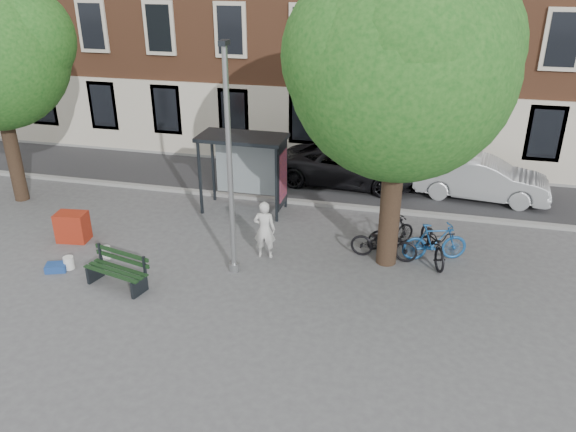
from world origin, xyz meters
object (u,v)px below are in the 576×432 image
(bike_c, at_px, (433,242))
(car_silver, at_px, (482,178))
(bike_a, at_px, (384,243))
(red_stand, at_px, (73,227))
(bike_d, at_px, (391,231))
(bench, at_px, (118,272))
(bus_shelter, at_px, (255,156))
(notice_sign, at_px, (389,219))
(bike_b, at_px, (435,242))
(painter, at_px, (265,230))
(car_dark, at_px, (349,165))
(lamppost, at_px, (230,176))

(bike_c, relative_size, car_silver, 0.46)
(bike_a, distance_m, red_stand, 9.30)
(bike_a, height_order, bike_d, bike_a)
(bench, bearing_deg, bike_a, 39.64)
(bus_shelter, distance_m, notice_sign, 5.33)
(car_silver, bearing_deg, bus_shelter, 117.10)
(bench, distance_m, bike_d, 7.78)
(car_silver, bearing_deg, bike_d, 153.85)
(red_stand, height_order, notice_sign, notice_sign)
(bike_b, bearing_deg, notice_sign, 93.44)
(painter, xyz_separation_m, bike_c, (4.66, 0.98, -0.31))
(painter, distance_m, red_stand, 5.95)
(painter, height_order, bike_c, painter)
(bike_b, xyz_separation_m, red_stand, (-10.63, -1.40, -0.11))
(bike_d, height_order, car_silver, car_silver)
(painter, height_order, car_silver, painter)
(bike_a, xyz_separation_m, red_stand, (-9.24, -1.10, -0.05))
(bench, xyz_separation_m, notice_sign, (6.69, 2.94, 0.94))
(painter, bearing_deg, bike_a, -173.61)
(painter, xyz_separation_m, car_dark, (1.47, 6.36, -0.13))
(bike_b, height_order, bike_d, bike_b)
(bike_d, height_order, car_dark, car_dark)
(bike_b, xyz_separation_m, car_silver, (1.55, 5.04, 0.20))
(bus_shelter, bearing_deg, bike_c, -19.97)
(lamppost, xyz_separation_m, painter, (0.59, 1.00, -1.93))
(painter, bearing_deg, car_silver, -141.43)
(red_stand, bearing_deg, bike_c, 7.46)
(bike_b, distance_m, bike_d, 1.36)
(bike_a, bearing_deg, bus_shelter, 65.93)
(bench, distance_m, car_silver, 12.76)
(lamppost, relative_size, car_dark, 1.17)
(bus_shelter, xyz_separation_m, bike_d, (4.63, -1.61, -1.42))
(bike_a, xyz_separation_m, car_silver, (2.94, 5.34, 0.26))
(lamppost, bearing_deg, bike_b, 20.62)
(bike_b, height_order, car_dark, car_dark)
(bike_a, distance_m, notice_sign, 0.89)
(bike_b, distance_m, bike_c, 0.05)
(bike_c, height_order, bike_d, bike_c)
(bike_b, bearing_deg, painter, 84.04)
(bike_a, xyz_separation_m, bike_c, (1.34, 0.28, 0.05))
(painter, distance_m, notice_sign, 3.49)
(car_dark, xyz_separation_m, red_stand, (-7.39, -6.77, -0.28))
(bench, distance_m, car_dark, 10.01)
(bus_shelter, bearing_deg, bike_b, -19.71)
(painter, height_order, car_dark, painter)
(car_dark, bearing_deg, painter, 169.84)
(bus_shelter, xyz_separation_m, bench, (-2.08, -5.56, -1.50))
(bus_shelter, bearing_deg, car_silver, 21.47)
(bench, bearing_deg, lamppost, 42.52)
(red_stand, xyz_separation_m, notice_sign, (9.34, 0.90, 0.91))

